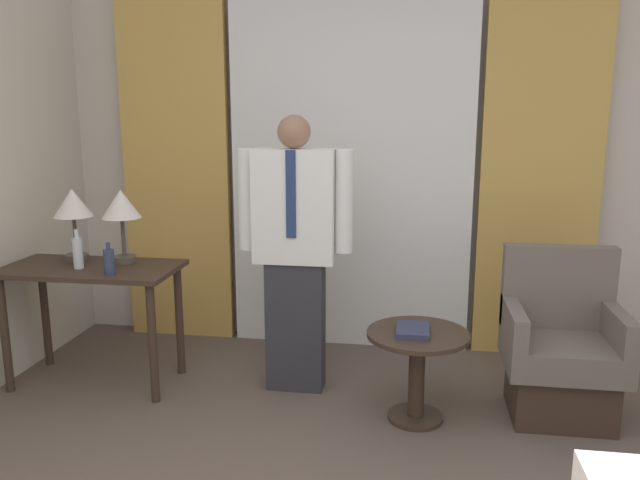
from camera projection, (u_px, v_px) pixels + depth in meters
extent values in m
cube|color=beige|center=(352.00, 157.00, 4.44)|extent=(10.00, 0.06, 2.70)
cube|color=white|center=(351.00, 167.00, 4.33)|extent=(1.68, 0.06, 2.58)
cube|color=gold|center=(176.00, 165.00, 4.52)|extent=(0.78, 0.06, 2.58)
cube|color=gold|center=(541.00, 170.00, 4.14)|extent=(0.78, 0.06, 2.58)
cube|color=#38281E|center=(91.00, 269.00, 3.78)|extent=(1.05, 0.54, 0.03)
cylinder|color=#38281E|center=(5.00, 335.00, 3.73)|extent=(0.05, 0.05, 0.72)
cylinder|color=#38281E|center=(153.00, 344.00, 3.59)|extent=(0.05, 0.05, 0.72)
cylinder|color=#38281E|center=(45.00, 313.00, 4.13)|extent=(0.05, 0.05, 0.72)
cylinder|color=#38281E|center=(179.00, 320.00, 3.99)|extent=(0.05, 0.05, 0.72)
cylinder|color=#4C4238|center=(77.00, 257.00, 3.93)|extent=(0.14, 0.14, 0.04)
cylinder|color=#4C4238|center=(75.00, 236.00, 3.90)|extent=(0.02, 0.02, 0.24)
cone|color=silver|center=(73.00, 203.00, 3.85)|extent=(0.24, 0.24, 0.17)
cylinder|color=#4C4238|center=(125.00, 259.00, 3.88)|extent=(0.14, 0.14, 0.04)
cylinder|color=#4C4238|center=(123.00, 237.00, 3.85)|extent=(0.02, 0.02, 0.24)
cone|color=silver|center=(121.00, 204.00, 3.81)|extent=(0.24, 0.24, 0.17)
cylinder|color=#2D3851|center=(109.00, 262.00, 3.58)|extent=(0.06, 0.06, 0.15)
cylinder|color=#2D3851|center=(108.00, 246.00, 3.56)|extent=(0.03, 0.03, 0.04)
cylinder|color=silver|center=(78.00, 253.00, 3.72)|extent=(0.06, 0.06, 0.18)
cylinder|color=silver|center=(76.00, 234.00, 3.69)|extent=(0.02, 0.02, 0.05)
cube|color=#2D2D33|center=(296.00, 325.00, 3.79)|extent=(0.34, 0.18, 0.80)
cube|color=white|center=(295.00, 206.00, 3.64)|extent=(0.48, 0.21, 0.66)
cube|color=navy|center=(291.00, 195.00, 3.51)|extent=(0.06, 0.01, 0.50)
cylinder|color=white|center=(246.00, 199.00, 3.67)|extent=(0.10, 0.10, 0.60)
cylinder|color=white|center=(344.00, 202.00, 3.59)|extent=(0.10, 0.10, 0.60)
sphere|color=#936B51|center=(294.00, 132.00, 3.55)|extent=(0.19, 0.19, 0.19)
cube|color=#38281E|center=(559.00, 392.00, 3.46)|extent=(0.52, 0.45, 0.29)
cube|color=#665B51|center=(562.00, 354.00, 3.41)|extent=(0.62, 0.53, 0.16)
cube|color=#665B51|center=(558.00, 287.00, 3.56)|extent=(0.62, 0.10, 0.48)
cube|color=#665B51|center=(514.00, 322.00, 3.42)|extent=(0.08, 0.53, 0.18)
cube|color=#665B51|center=(617.00, 327.00, 3.34)|extent=(0.08, 0.53, 0.18)
cylinder|color=#38281E|center=(415.00, 417.00, 3.46)|extent=(0.30, 0.30, 0.02)
cylinder|color=#38281E|center=(417.00, 378.00, 3.41)|extent=(0.09, 0.09, 0.48)
cylinder|color=#38281E|center=(418.00, 334.00, 3.36)|extent=(0.55, 0.55, 0.03)
cube|color=#2D334C|center=(413.00, 330.00, 3.35)|extent=(0.17, 0.23, 0.03)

